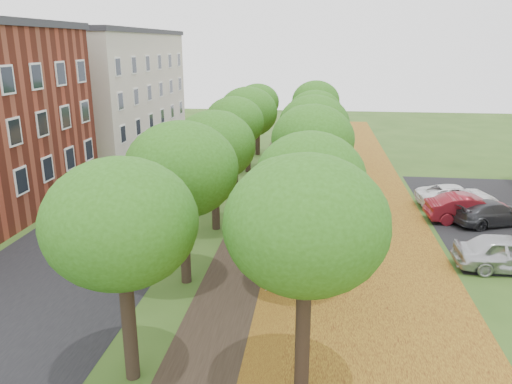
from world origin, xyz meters
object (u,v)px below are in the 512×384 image
(car_red, at_px, (470,209))
(car_white, at_px, (457,196))
(bench, at_px, (271,273))
(car_silver, at_px, (511,253))
(car_grey, at_px, (493,213))

(car_red, xyz_separation_m, car_white, (0.00, 2.57, -0.10))
(bench, distance_m, car_red, 12.87)
(car_silver, relative_size, car_white, 0.98)
(car_grey, bearing_deg, car_white, 0.18)
(car_silver, distance_m, car_white, 8.54)
(car_grey, bearing_deg, car_red, 57.02)
(car_grey, bearing_deg, car_silver, 147.94)
(car_white, bearing_deg, bench, 132.45)
(bench, relative_size, car_red, 0.37)
(car_silver, distance_m, car_grey, 5.84)
(car_red, bearing_deg, car_silver, 176.55)
(car_grey, distance_m, car_white, 3.01)
(car_silver, bearing_deg, car_red, -0.68)
(car_silver, distance_m, car_red, 5.97)
(car_silver, relative_size, car_grey, 1.02)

